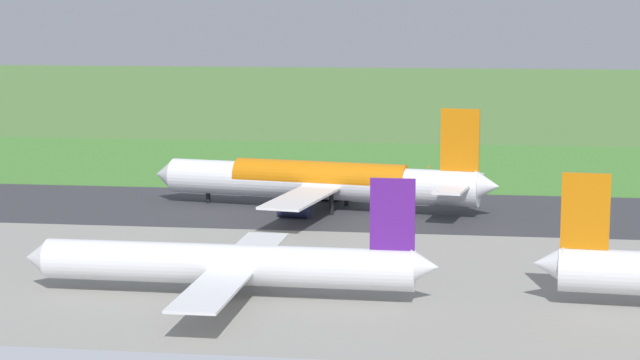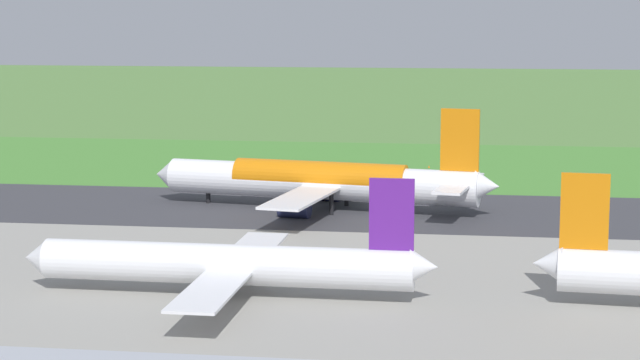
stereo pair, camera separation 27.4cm
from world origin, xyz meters
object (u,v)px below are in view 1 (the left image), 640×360
Objects in this scene: no_stopping_sign at (451,160)px; airliner_parked_mid at (229,264)px; airliner_main at (322,181)px; traffic_cone_orange at (429,167)px.

airliner_parked_mid is at bearing 78.40° from no_stopping_sign.
airliner_main reaches higher than no_stopping_sign.
traffic_cone_orange is (-16.61, -99.43, -3.28)m from airliner_parked_mid.
no_stopping_sign is at bearing -158.49° from traffic_cone_orange.
airliner_parked_mid reaches higher than traffic_cone_orange.
no_stopping_sign reaches higher than traffic_cone_orange.
airliner_parked_mid is 80.89× the size of traffic_cone_orange.
traffic_cone_orange is (4.14, 1.63, -1.12)m from no_stopping_sign.
airliner_parked_mid is (2.70, 52.61, -0.80)m from airliner_main.
traffic_cone_orange is at bearing -99.49° from airliner_parked_mid.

